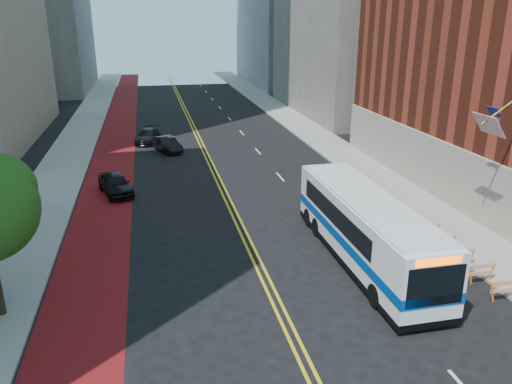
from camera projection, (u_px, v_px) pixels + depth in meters
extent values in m
plane|color=black|center=(310.00, 373.00, 17.30)|extent=(160.00, 160.00, 0.00)
cube|color=gray|center=(66.00, 161.00, 42.53)|extent=(4.00, 140.00, 0.15)
cube|color=gray|center=(332.00, 146.00, 47.35)|extent=(4.00, 140.00, 0.15)
cube|color=maroon|center=(113.00, 159.00, 43.34)|extent=(3.60, 140.00, 0.01)
cube|color=gold|center=(204.00, 154.00, 44.93)|extent=(0.14, 140.00, 0.01)
cube|color=gold|center=(208.00, 154.00, 45.00)|extent=(0.14, 140.00, 0.01)
cube|color=silver|center=(367.00, 276.00, 23.80)|extent=(0.14, 2.20, 0.01)
cube|color=silver|center=(313.00, 215.00, 31.17)|extent=(0.14, 2.20, 0.01)
cube|color=silver|center=(280.00, 177.00, 38.55)|extent=(0.14, 2.20, 0.01)
cube|color=silver|center=(258.00, 151.00, 45.92)|extent=(0.14, 2.20, 0.01)
cube|color=silver|center=(242.00, 133.00, 53.30)|extent=(0.14, 2.20, 0.01)
cube|color=silver|center=(230.00, 119.00, 60.68)|extent=(0.14, 2.20, 0.01)
cube|color=silver|center=(220.00, 108.00, 68.05)|extent=(0.14, 2.20, 0.01)
cube|color=silver|center=(212.00, 99.00, 75.43)|extent=(0.14, 2.20, 0.01)
cube|color=silver|center=(206.00, 92.00, 82.81)|extent=(0.14, 2.20, 0.01)
cube|color=silver|center=(201.00, 86.00, 90.18)|extent=(0.14, 2.20, 0.01)
cube|color=silver|center=(196.00, 80.00, 97.56)|extent=(0.14, 2.20, 0.01)
cube|color=#9E9384|center=(469.00, 184.00, 30.53)|extent=(0.50, 36.00, 4.00)
cube|color=black|center=(459.00, 193.00, 31.77)|extent=(0.35, 2.80, 2.20)
cube|color=black|center=(405.00, 163.00, 38.22)|extent=(0.35, 2.80, 2.20)
cylinder|color=#A57F33|center=(509.00, 104.00, 24.71)|extent=(2.85, 0.12, 2.05)
cube|color=#B21419|center=(488.00, 125.00, 24.84)|extent=(0.75, 1.90, 1.05)
cube|color=navy|center=(494.00, 112.00, 25.19)|extent=(0.39, 0.85, 0.52)
cube|color=orange|center=(492.00, 292.00, 21.40)|extent=(0.32, 0.06, 0.99)
cube|color=orange|center=(505.00, 283.00, 21.37)|extent=(1.25, 0.05, 0.22)
cube|color=orange|center=(503.00, 290.00, 21.49)|extent=(1.25, 0.05, 0.18)
cube|color=orange|center=(470.00, 275.00, 22.83)|extent=(0.32, 0.06, 0.99)
cube|color=orange|center=(491.00, 273.00, 23.05)|extent=(0.32, 0.06, 0.99)
cube|color=orange|center=(482.00, 266.00, 22.80)|extent=(1.25, 0.05, 0.22)
cube|color=orange|center=(481.00, 273.00, 22.92)|extent=(1.25, 0.05, 0.18)
cube|color=orange|center=(451.00, 260.00, 24.26)|extent=(0.32, 0.06, 0.99)
cube|color=orange|center=(471.00, 258.00, 24.48)|extent=(0.32, 0.06, 0.99)
cube|color=orange|center=(462.00, 252.00, 24.23)|extent=(1.25, 0.05, 0.22)
cube|color=orange|center=(461.00, 258.00, 24.35)|extent=(1.25, 0.05, 0.18)
cube|color=orange|center=(434.00, 247.00, 25.68)|extent=(0.32, 0.06, 0.99)
cube|color=orange|center=(453.00, 245.00, 25.91)|extent=(0.32, 0.06, 0.99)
cube|color=orange|center=(444.00, 239.00, 25.66)|extent=(1.25, 0.05, 0.22)
cube|color=orange|center=(443.00, 245.00, 25.78)|extent=(1.25, 0.05, 0.18)
cube|color=orange|center=(418.00, 234.00, 27.11)|extent=(0.32, 0.06, 0.99)
cube|color=orange|center=(436.00, 233.00, 27.33)|extent=(0.32, 0.06, 0.99)
cube|color=orange|center=(428.00, 227.00, 27.09)|extent=(1.25, 0.05, 0.22)
cube|color=orange|center=(427.00, 233.00, 27.21)|extent=(1.25, 0.05, 0.18)
cube|color=white|center=(366.00, 228.00, 24.60)|extent=(2.77, 12.52, 2.97)
cube|color=#053D96|center=(365.00, 236.00, 24.75)|extent=(2.81, 12.56, 0.47)
cube|color=black|center=(359.00, 212.00, 25.20)|extent=(2.80, 8.76, 0.99)
cube|color=black|center=(435.00, 286.00, 18.80)|extent=(2.38, 0.12, 1.67)
cube|color=black|center=(323.00, 181.00, 30.18)|extent=(2.17, 0.11, 1.04)
cube|color=#FF5905|center=(439.00, 261.00, 18.44)|extent=(1.90, 0.09, 0.31)
cube|color=white|center=(368.00, 198.00, 24.09)|extent=(2.63, 11.89, 0.13)
cube|color=black|center=(363.00, 255.00, 25.09)|extent=(2.80, 12.55, 0.31)
cylinder|color=black|center=(376.00, 296.00, 21.10)|extent=(0.32, 1.04, 1.04)
cylinder|color=black|center=(428.00, 289.00, 21.61)|extent=(0.32, 1.04, 1.04)
cylinder|color=black|center=(317.00, 227.00, 28.01)|extent=(0.32, 1.04, 1.04)
cylinder|color=black|center=(358.00, 223.00, 28.52)|extent=(0.32, 1.04, 1.04)
cylinder|color=black|center=(309.00, 217.00, 29.39)|extent=(0.32, 1.04, 1.04)
cylinder|color=black|center=(348.00, 214.00, 29.90)|extent=(0.32, 1.04, 1.04)
imported|color=black|center=(115.00, 184.00, 34.63)|extent=(2.92, 4.64, 1.47)
imported|color=black|center=(167.00, 144.00, 45.66)|extent=(2.81, 4.35, 1.36)
imported|color=black|center=(148.00, 136.00, 48.98)|extent=(2.85, 4.75, 1.29)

